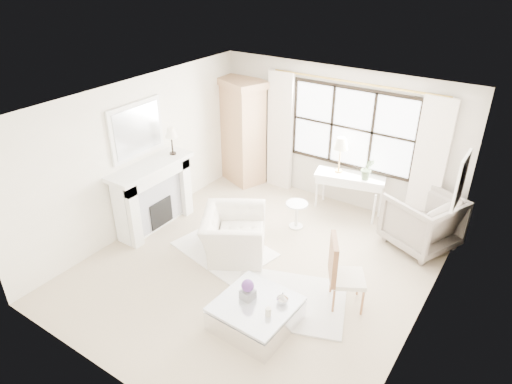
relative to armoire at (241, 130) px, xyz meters
The scene contains 32 objects.
floor 3.44m from the armoire, 50.17° to the right, with size 5.50×5.50×0.00m, color #C6B193.
ceiling 3.60m from the armoire, 50.17° to the right, with size 5.50×5.50×0.00m, color white.
wall_back 2.10m from the armoire, ahead, with size 5.00×5.00×0.00m, color beige.
wall_front 5.64m from the armoire, 68.38° to the right, with size 5.00×5.00×0.00m, color white.
wall_left 2.54m from the armoire, 99.63° to the right, with size 5.50×5.50×0.00m, color white.
wall_right 5.22m from the armoire, 28.56° to the right, with size 5.50×5.50×0.00m, color silver.
window_pane 2.43m from the armoire, ahead, with size 2.40×0.02×1.50m, color white.
window_frame 2.43m from the armoire, ahead, with size 2.50×0.04×1.50m, color black, non-canonical shape.
curtain_rod 2.73m from the armoire, ahead, with size 0.04×0.04×3.30m, color #A58339.
curtain_left 0.90m from the armoire, 10.27° to the left, with size 0.55×0.10×2.47m, color white.
curtain_right 3.88m from the armoire, ahead, with size 0.55×0.10×2.47m, color white.
fireplace 2.55m from the armoire, 94.51° to the right, with size 0.58×1.66×1.26m.
mirror_frame 2.62m from the armoire, 98.96° to the right, with size 0.05×1.15×0.95m, color white.
mirror_glass 2.61m from the armoire, 98.28° to the right, with size 0.02×1.00×0.80m, color silver.
art_frame 4.63m from the armoire, ahead, with size 0.04×0.62×0.82m, color white.
art_canvas 4.61m from the armoire, ahead, with size 0.01×0.52×0.72m, color beige.
mantel_lamp 2.02m from the armoire, 93.79° to the right, with size 0.22×0.22×0.51m.
armoire is the anchor object (origin of this frame).
console_table 2.66m from the armoire, ahead, with size 1.37×0.75×0.80m.
console_lamp 2.32m from the armoire, ahead, with size 0.28×0.28×0.69m.
orchid_plant 2.88m from the armoire, ahead, with size 0.24×0.19×0.43m, color #526946.
side_table 2.43m from the armoire, 28.59° to the right, with size 0.40×0.40×0.51m.
rug_left 2.99m from the armoire, 60.86° to the right, with size 1.59×1.13×0.03m, color white.
rug_right 4.27m from the armoire, 45.24° to the right, with size 1.66×1.24×0.03m, color silver.
club_armchair 2.93m from the armoire, 57.22° to the right, with size 1.14×1.00×0.74m, color silver.
wingback_chair 4.12m from the armoire, ahead, with size 1.03×1.06×0.96m, color gray.
french_chair 4.46m from the armoire, 34.93° to the right, with size 0.66×0.66×1.08m.
coffee_table 4.61m from the armoire, 52.17° to the right, with size 1.04×1.04×0.38m.
planter_box 4.46m from the armoire, 53.50° to the right, with size 0.17×0.17×0.13m, color gray.
planter_flowers 4.44m from the armoire, 53.50° to the right, with size 0.17×0.17×0.17m, color #5C317C.
pillar_candle 4.81m from the armoire, 50.45° to the right, with size 0.08×0.08×0.12m, color beige.
coffee_vase 4.60m from the armoire, 47.71° to the right, with size 0.16×0.16×0.17m, color silver.
Camera 1 is at (3.28, -4.95, 4.58)m, focal length 32.00 mm.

